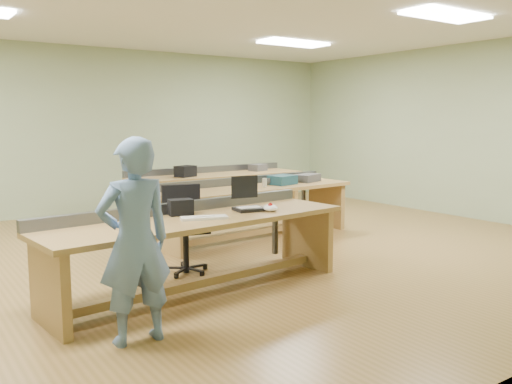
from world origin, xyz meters
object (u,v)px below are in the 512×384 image
Objects in this scene: mug at (268,181)px; workbench_mid at (255,200)px; person at (134,242)px; workbench_front at (198,236)px; laptop_base at (249,209)px; task_chair at (185,241)px; parts_bin_grey at (307,178)px; drinks_can at (265,183)px; parts_bin_teal at (282,180)px; workbench_back at (217,185)px; camera_bag at (181,207)px.

workbench_mid is at bearing -167.93° from mug.
person is 4.06m from mug.
workbench_front is 2.78m from mug.
person is at bearing -140.26° from mug.
laptop_base is 0.90m from task_chair.
mug is at bearing 179.45° from parts_bin_grey.
drinks_can is at bearing 41.38° from task_chair.
workbench_mid is 0.30m from drinks_can.
person reaches higher than workbench_front.
task_chair reaches higher than parts_bin_teal.
mug is (1.92, 1.06, 0.45)m from task_chair.
workbench_front is 1.04× the size of workbench_mid.
parts_bin_grey is at bearing -1.06° from workbench_mid.
workbench_front and workbench_back have the same top height.
workbench_mid is 2.47m from camera_bag.
person is at bearing -145.94° from workbench_front.
parts_bin_teal is (2.11, 0.98, 0.46)m from task_chair.
mug is at bearing 43.59° from task_chair.
parts_bin_teal is (1.70, 1.66, 0.05)m from laptop_base.
workbench_back is at bearing 84.52° from mug.
mug is at bearing 155.80° from parts_bin_teal.
parts_bin_grey reaches higher than workbench_mid.
task_chair is (-0.41, 0.68, -0.41)m from laptop_base.
workbench_mid is at bearing 177.05° from parts_bin_teal.
workbench_mid is at bearing -176.94° from parts_bin_grey.
workbench_mid is at bearing -104.82° from workbench_back.
workbench_mid is 0.55m from parts_bin_teal.
parts_bin_grey is 0.97m from drinks_can.
person reaches higher than laptop_base.
laptop_base is 1.28× the size of camera_bag.
camera_bag is at bearing -105.79° from task_chair.
workbench_mid is 0.38m from mug.
workbench_front is 0.77m from task_chair.
parts_bin_teal is at bearing 15.97° from drinks_can.
mug is at bearing 7.95° from workbench_mid.
person reaches higher than task_chair.
workbench_back is 7.60× the size of parts_bin_grey.
drinks_can is (-0.39, -2.00, 0.25)m from workbench_back.
drinks_can reaches higher than mug.
camera_bag reaches higher than laptop_base.
task_chair is at bearing -151.06° from mug.
laptop_base is 2.31× the size of mug.
drinks_can is at bearing 58.35° from laptop_base.
task_chair reaches higher than parts_bin_grey.
workbench_back is 2.02× the size of person.
laptop_base is 2.01m from drinks_can.
laptop_base is 0.80× the size of parts_bin_teal.
workbench_back reaches higher than mug.
person is at bearing -143.82° from laptop_base.
parts_bin_teal is at bearing -90.26° from workbench_back.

